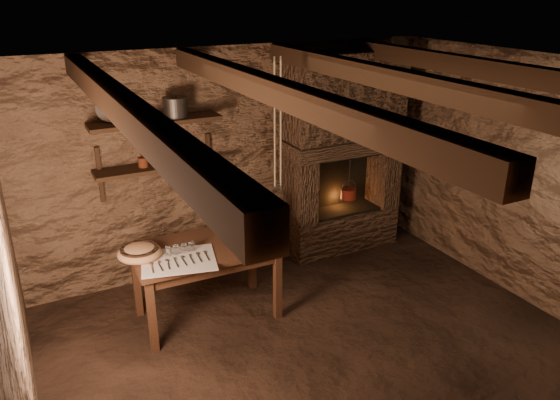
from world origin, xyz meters
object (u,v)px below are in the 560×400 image
work_table (206,279)px  iron_stockpot (176,108)px  stoneware_jug (246,207)px  red_pot (349,193)px  wooden_bowl (140,253)px

work_table → iron_stockpot: bearing=88.2°
work_table → stoneware_jug: 0.77m
work_table → stoneware_jug: stoneware_jug is taller
iron_stockpot → red_pot: (1.96, -0.12, -1.16)m
work_table → red_pot: bearing=19.5°
work_table → wooden_bowl: bearing=178.2°
stoneware_jug → red_pot: bearing=41.2°
wooden_bowl → work_table: bearing=-3.2°
work_table → iron_stockpot: 1.65m
red_pot → work_table: bearing=-161.8°
wooden_bowl → iron_stockpot: (0.62, 0.75, 1.06)m
work_table → wooden_bowl: wooden_bowl is taller
wooden_bowl → red_pot: bearing=13.6°
iron_stockpot → stoneware_jug: bearing=-52.1°
wooden_bowl → iron_stockpot: bearing=50.1°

